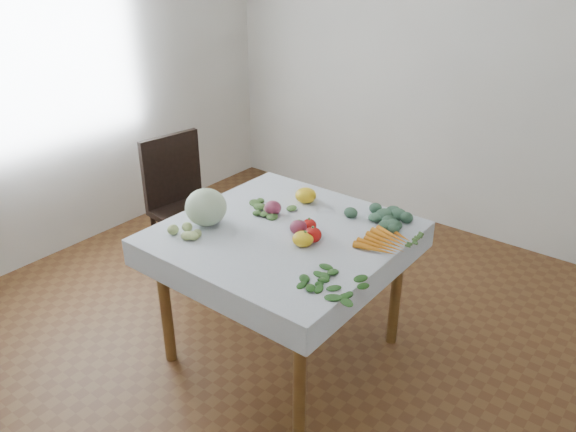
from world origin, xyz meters
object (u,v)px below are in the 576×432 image
at_px(table, 283,248).
at_px(heirloom_back, 306,195).
at_px(cabbage, 206,207).
at_px(carrot_bunch, 387,241).
at_px(chair, 182,197).

height_order(table, heirloom_back, heirloom_back).
height_order(cabbage, carrot_bunch, cabbage).
xyz_separation_m(table, heirloom_back, (-0.11, 0.34, 0.14)).
xyz_separation_m(chair, cabbage, (0.72, -0.46, 0.31)).
bearing_deg(carrot_bunch, chair, 176.86).
bearing_deg(chair, table, -14.59).
distance_m(table, chair, 1.12).
bearing_deg(chair, cabbage, -32.76).
xyz_separation_m(heirloom_back, carrot_bunch, (0.59, -0.15, -0.03)).
xyz_separation_m(table, cabbage, (-0.35, -0.18, 0.20)).
bearing_deg(heirloom_back, chair, -176.26).
height_order(chair, carrot_bunch, chair).
distance_m(chair, carrot_bunch, 1.58).
xyz_separation_m(chair, heirloom_back, (0.96, 0.06, 0.26)).
relative_size(cabbage, heirloom_back, 1.79).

